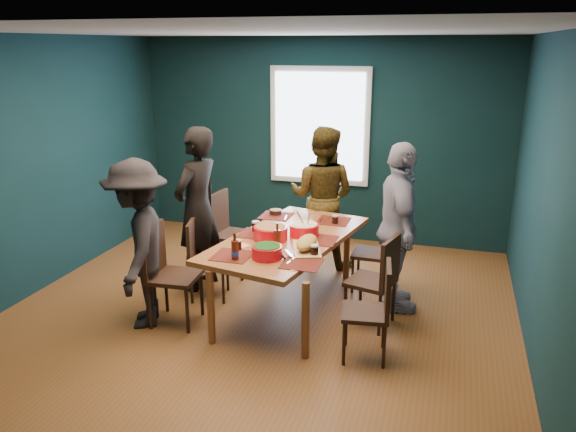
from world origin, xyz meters
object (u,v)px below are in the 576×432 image
Objects in this scene: person_right at (398,228)px; person_far_left at (198,209)px; chair_right_near at (376,304)px; chair_right_far at (379,247)px; chair_left_far at (227,227)px; dining_table at (287,244)px; bowl_salad at (271,232)px; chair_left_mid at (201,253)px; chair_right_mid at (380,275)px; bowl_herbs at (267,251)px; chair_left_near at (165,267)px; person_back at (322,197)px; person_near_left at (139,244)px; bowl_dumpling at (304,229)px; cutting_board at (307,244)px.

person_far_left is at bearing 73.72° from person_right.
chair_right_far is at bearing 88.59° from chair_right_near.
chair_left_far is 0.56× the size of person_right.
bowl_salad reaches higher than dining_table.
chair_left_mid is 0.87m from bowl_salad.
chair_right_mid is 1.10m from bowl_herbs.
chair_left_near is 2.27m from chair_right_far.
person_far_left is 1.06× the size of person_back.
person_far_left is at bearing 147.67° from person_near_left.
person_back is at bearing 38.72° from chair_left_mid.
person_right is at bearing 39.49° from bowl_herbs.
chair_left_far is 1.12× the size of chair_right_far.
chair_right_far is 2.00m from person_far_left.
bowl_dumpling is 0.42m from cutting_board.
bowl_dumpling reaches higher than chair_left_mid.
chair_right_near is 1.33m from bowl_salad.
chair_left_near is at bearing -87.88° from chair_left_far.
person_far_left reaches higher than dining_table.
chair_right_near reaches higher than dining_table.
bowl_herbs reaches higher than chair_right_far.
person_far_left is at bearing -99.93° from chair_left_far.
person_far_left is 1.04× the size of person_right.
chair_right_mid is 0.75m from cutting_board.
chair_left_far reaches higher than bowl_herbs.
person_far_left is 1.11× the size of person_near_left.
chair_left_far is at bearing 121.76° from cutting_board.
chair_left_mid is at bearing 77.12° from chair_left_near.
bowl_herbs is (-0.96, -0.45, 0.29)m from chair_right_mid.
dining_table is at bearing 135.51° from chair_right_near.
cutting_board is (-0.55, -0.97, 0.31)m from chair_right_far.
chair_left_near reaches higher than dining_table.
person_far_left is at bearing 139.92° from cutting_board.
chair_left_near reaches higher than chair_left_far.
person_near_left is at bearing -144.58° from chair_right_far.
chair_left_mid is at bearing 81.14° from person_right.
person_near_left reaches higher than chair_right_far.
chair_left_near reaches higher than bowl_salad.
chair_left_near is 3.53× the size of bowl_herbs.
person_far_left is at bearing 174.61° from bowl_dumpling.
chair_left_mid is 0.99× the size of chair_right_near.
person_far_left reaches higher than bowl_salad.
chair_left_far is 3.25× the size of bowl_dumpling.
dining_table is at bearing 41.57° from bowl_salad.
chair_left_near is 0.57× the size of person_right.
chair_left_far is 1.19m from person_back.
chair_right_mid is at bearing -6.82° from cutting_board.
person_far_left is 1.00m from bowl_salad.
chair_left_far is at bearing 151.61° from bowl_dumpling.
bowl_dumpling is 1.07× the size of bowl_herbs.
person_near_left is 5.84× the size of bowl_herbs.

